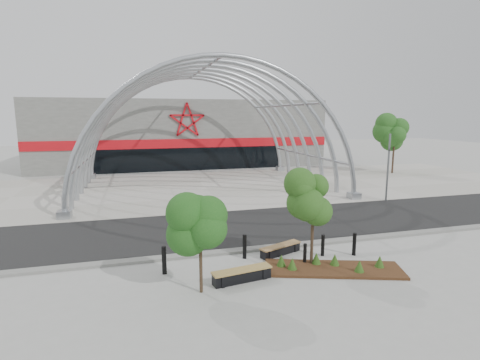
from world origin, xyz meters
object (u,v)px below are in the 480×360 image
(street_tree_1, at_px, (313,203))
(bollard_2, at_px, (305,254))
(bench_0, at_px, (242,275))
(street_tree_0, at_px, (200,221))
(bench_1, at_px, (280,250))
(signal_pole, at_px, (388,166))

(street_tree_1, bearing_deg, bollard_2, 143.71)
(bench_0, bearing_deg, street_tree_1, 12.14)
(street_tree_0, distance_m, bench_1, 5.44)
(signal_pole, xyz_separation_m, bench_1, (-11.53, -8.04, -2.35))
(street_tree_0, xyz_separation_m, bench_0, (1.64, 0.46, -2.38))
(bench_0, height_order, bollard_2, bollard_2)
(bench_0, distance_m, bench_1, 3.30)
(bench_1, bearing_deg, street_tree_0, -146.75)
(street_tree_0, distance_m, bench_0, 2.93)
(bench_1, bearing_deg, signal_pole, 34.89)
(bench_0, bearing_deg, bench_1, 42.19)
(street_tree_1, relative_size, bench_0, 1.55)
(street_tree_1, bearing_deg, bench_1, 117.29)
(street_tree_0, bearing_deg, street_tree_1, 13.37)
(street_tree_0, bearing_deg, bollard_2, 15.88)
(street_tree_0, distance_m, bollard_2, 5.29)
(street_tree_1, height_order, bench_0, street_tree_1)
(bench_1, bearing_deg, bench_0, -137.81)
(bench_0, xyz_separation_m, bench_1, (2.44, 2.21, -0.02))
(signal_pole, distance_m, bollard_2, 14.60)
(street_tree_0, relative_size, bench_0, 1.52)
(street_tree_1, relative_size, bench_1, 1.73)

